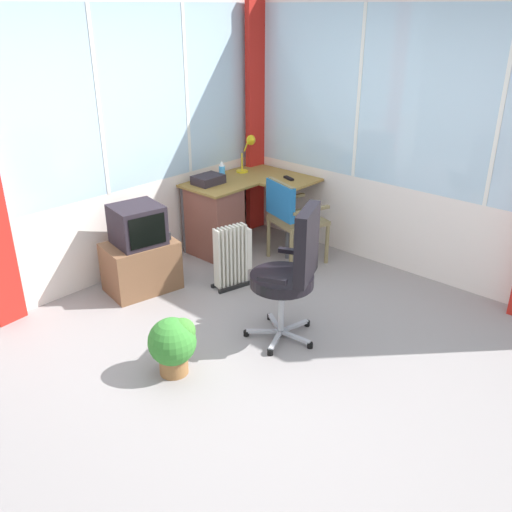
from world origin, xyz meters
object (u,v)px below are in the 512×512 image
Objects in this scene: wooden_armchair at (288,211)px; potted_plant at (174,343)px; tv_on_stand at (140,253)px; paper_tray at (208,180)px; office_chair at (293,267)px; tv_remote at (289,178)px; spray_bottle at (222,171)px; desk_lamp at (250,147)px; desk at (218,217)px; space_heater at (233,256)px.

potted_plant is at bearing -163.24° from wooden_armchair.
tv_on_stand is (-1.39, 0.63, -0.19)m from wooden_armchair.
paper_tray is 1.92m from office_chair.
tv_remote is 0.18× the size of tv_on_stand.
tv_remote is at bearing 40.33° from office_chair.
potted_plant is (-1.86, -1.39, -0.61)m from spray_bottle.
desk_lamp is 0.97m from wooden_armchair.
tv_on_stand is at bearing -174.07° from desk_lamp.
spray_bottle is at bearing 36.62° from potted_plant.
wooden_armchair is at bearing -121.11° from tv_remote.
space_heater is (-0.45, -0.66, -0.11)m from desk.
space_heater is (-0.76, 0.04, -0.26)m from wooden_armchair.
spray_bottle reaches higher than paper_tray.
spray_bottle reaches higher than tv_on_stand.
desk_lamp is 0.67m from paper_tray.
tv_on_stand is (-1.22, -0.15, -0.50)m from spray_bottle.
office_chair is 1.62m from tv_on_stand.
desk_lamp is at bearing 115.79° from tv_remote.
desk is at bearing 64.13° from office_chair.
potted_plant is at bearing -143.38° from spray_bottle.
space_heater is at bearing -42.75° from tv_on_stand.
office_chair is 1.83× the size of space_heater.
desk_lamp is (0.60, 0.09, 0.62)m from desk.
tv_on_stand is at bearing 62.49° from potted_plant.
space_heater is (-0.59, -0.73, -0.56)m from spray_bottle.
spray_bottle is 0.49× the size of potted_plant.
tv_on_stand is (-1.08, -0.08, -0.04)m from desk.
desk_lamp reaches higher than tv_on_stand.
potted_plant is at bearing -139.87° from tv_remote.
office_chair is 2.54× the size of potted_plant.
desk_lamp is at bearing 5.93° from tv_on_stand.
office_chair reaches higher than space_heater.
paper_tray is 0.49× the size of space_heater.
spray_bottle is 0.19m from paper_tray.
tv_remote is 0.86m from paper_tray.
potted_plant is (-1.73, -1.32, -0.16)m from desk.
wooden_armchair is at bearing -66.69° from desk.
office_chair is at bearing -113.63° from paper_tray.
tv_on_stand is 1.40m from potted_plant.
desk is 0.81m from space_heater.
spray_bottle is at bearing 6.97° from tv_on_stand.
tv_on_stand reaches higher than potted_plant.
desk_lamp is 0.46× the size of wooden_armchair.
paper_tray is at bearing 170.49° from spray_bottle.
spray_bottle is (-0.46, -0.03, -0.17)m from desk_lamp.
tv_remote reaches higher than space_heater.
tv_remote reaches higher than potted_plant.
spray_bottle reaches higher than desk.
potted_plant is (-0.92, 0.34, -0.39)m from office_chair.
tv_on_stand is (-1.05, -0.18, -0.44)m from paper_tray.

